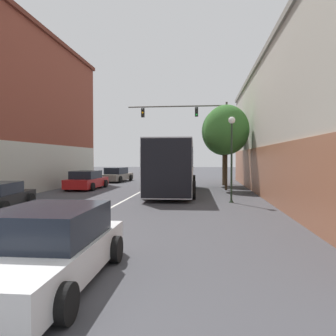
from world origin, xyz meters
name	(u,v)px	position (x,y,z in m)	size (l,w,h in m)	color
lane_center_line	(129,198)	(0.00, 14.82, 0.00)	(0.14, 41.63, 0.01)	silver
building_right_storefront	(318,123)	(10.63, 16.29, 4.24)	(6.58, 29.98, 8.27)	#B7B2A3
bus	(173,164)	(2.21, 17.60, 1.84)	(3.09, 10.35, 3.28)	#B7B7BC
hatchback_foreground	(46,248)	(1.37, 2.29, 0.63)	(2.11, 4.25, 1.33)	silver
parked_car_left_near	(87,180)	(-4.24, 19.60, 0.63)	(2.11, 4.59, 1.34)	red
parked_car_left_far	(117,175)	(-4.08, 27.29, 0.64)	(2.32, 4.83, 1.35)	slate
traffic_signal_gantry	(197,125)	(3.62, 25.62, 5.16)	(8.77, 0.36, 7.11)	#514C47
street_lamp	(232,149)	(5.56, 13.42, 2.69)	(0.35, 0.35, 4.31)	#233323
street_tree_near	(226,130)	(5.74, 20.01, 4.22)	(3.18, 2.86, 5.98)	#3D2D1E
street_tree_far	(224,131)	(5.81, 24.13, 4.46)	(3.61, 3.25, 6.45)	brown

